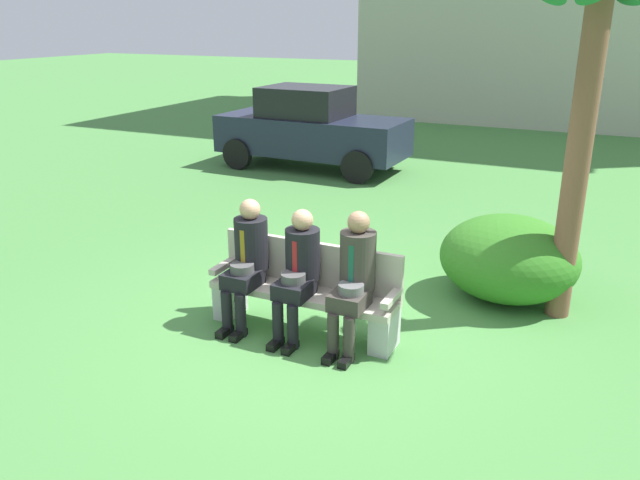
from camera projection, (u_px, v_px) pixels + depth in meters
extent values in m
plane|color=#47833F|center=(315.00, 329.00, 6.42)|extent=(80.00, 80.00, 0.00)
cube|color=#B7AD9E|center=(303.00, 293.00, 6.24)|extent=(1.94, 0.44, 0.07)
cube|color=#B7AD9E|center=(311.00, 263.00, 6.31)|extent=(1.94, 0.06, 0.45)
cube|color=#B7AD9E|center=(224.00, 266.00, 6.57)|extent=(0.08, 0.44, 0.06)
cube|color=#B7AD9E|center=(392.00, 298.00, 5.82)|extent=(0.08, 0.44, 0.06)
cube|color=#BEBEBE|center=(230.00, 298.00, 6.66)|extent=(0.20, 0.37, 0.38)
cube|color=#BEBEBE|center=(384.00, 331.00, 5.97)|extent=(0.20, 0.37, 0.38)
cube|color=black|center=(243.00, 279.00, 6.29)|extent=(0.32, 0.38, 0.16)
cylinder|color=black|center=(227.00, 312.00, 6.27)|extent=(0.11, 0.11, 0.45)
cylinder|color=black|center=(241.00, 315.00, 6.20)|extent=(0.11, 0.11, 0.45)
cube|color=black|center=(225.00, 332.00, 6.28)|extent=(0.09, 0.22, 0.07)
cube|color=black|center=(238.00, 335.00, 6.21)|extent=(0.09, 0.22, 0.07)
cylinder|color=black|center=(251.00, 243.00, 6.35)|extent=(0.34, 0.34, 0.53)
cube|color=olive|center=(243.00, 247.00, 6.20)|extent=(0.05, 0.01, 0.34)
sphere|color=tan|center=(250.00, 209.00, 6.23)|extent=(0.21, 0.21, 0.21)
cylinder|color=#484848|center=(242.00, 268.00, 6.23)|extent=(0.24, 0.24, 0.09)
cube|color=black|center=(294.00, 289.00, 6.06)|extent=(0.32, 0.38, 0.16)
cylinder|color=black|center=(278.00, 324.00, 6.03)|extent=(0.11, 0.11, 0.45)
cylinder|color=black|center=(293.00, 327.00, 5.97)|extent=(0.11, 0.11, 0.45)
cube|color=black|center=(275.00, 344.00, 6.04)|extent=(0.09, 0.22, 0.07)
cube|color=black|center=(290.00, 347.00, 5.98)|extent=(0.09, 0.22, 0.07)
cylinder|color=black|center=(303.00, 254.00, 6.12)|extent=(0.34, 0.34, 0.50)
cube|color=maroon|center=(295.00, 257.00, 5.97)|extent=(0.05, 0.01, 0.32)
sphere|color=tan|center=(302.00, 220.00, 6.01)|extent=(0.21, 0.21, 0.21)
cylinder|color=#494949|center=(293.00, 278.00, 6.00)|extent=(0.24, 0.24, 0.09)
cube|color=#38332D|center=(349.00, 300.00, 5.83)|extent=(0.32, 0.38, 0.16)
cylinder|color=#38332D|center=(333.00, 336.00, 5.80)|extent=(0.11, 0.11, 0.45)
cylinder|color=#38332D|center=(349.00, 340.00, 5.73)|extent=(0.11, 0.11, 0.45)
cube|color=black|center=(330.00, 357.00, 5.81)|extent=(0.09, 0.22, 0.07)
cube|color=black|center=(346.00, 361.00, 5.75)|extent=(0.09, 0.22, 0.07)
cylinder|color=#38332D|center=(358.00, 260.00, 5.88)|extent=(0.34, 0.34, 0.56)
cube|color=#144C3D|center=(351.00, 264.00, 5.73)|extent=(0.05, 0.01, 0.36)
sphere|color=#9E7556|center=(359.00, 222.00, 5.75)|extent=(0.21, 0.21, 0.21)
cylinder|color=#5A5A5A|center=(351.00, 289.00, 5.76)|extent=(0.24, 0.24, 0.09)
cylinder|color=brown|center=(577.00, 163.00, 6.19)|extent=(0.25, 0.25, 3.30)
ellipsoid|color=#327622|center=(509.00, 258.00, 6.98)|extent=(1.53, 1.40, 0.95)
ellipsoid|color=#356D30|center=(508.00, 243.00, 8.07)|extent=(0.84, 0.77, 0.53)
cube|color=#1E2338|center=(312.00, 135.00, 13.04)|extent=(3.93, 1.64, 0.76)
cube|color=black|center=(306.00, 102.00, 12.87)|extent=(1.73, 1.40, 0.60)
cylinder|color=black|center=(387.00, 152.00, 13.25)|extent=(0.64, 0.15, 0.64)
cylinder|color=black|center=(357.00, 167.00, 11.93)|extent=(0.64, 0.15, 0.64)
cylinder|color=black|center=(275.00, 142.00, 14.40)|extent=(0.64, 0.15, 0.64)
cylinder|color=black|center=(237.00, 154.00, 13.08)|extent=(0.64, 0.15, 0.64)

